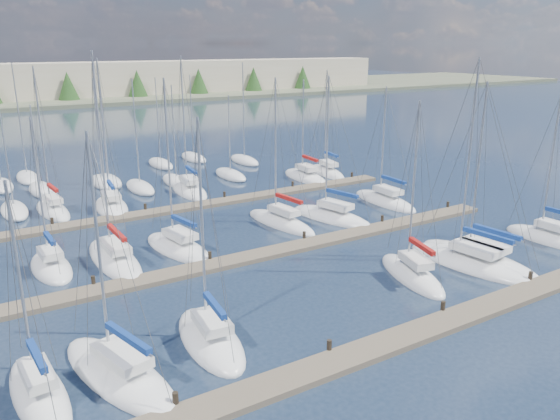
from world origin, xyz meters
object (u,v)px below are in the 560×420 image
sailboat_a (39,394)px  sailboat_i (115,259)px  sailboat_c (211,339)px  sailboat_f (478,259)px  sailboat_d (412,275)px  sailboat_e (469,263)px  sailboat_l (332,217)px  sailboat_r (327,172)px  sailboat_m (385,201)px  sailboat_g (547,238)px  sailboat_n (53,210)px  sailboat_p (189,190)px  sailboat_b (119,374)px  sailboat_h (51,267)px  sailboat_o (111,206)px  sailboat_j (178,248)px  sailboat_q (305,177)px  sailboat_k (281,222)px

sailboat_a → sailboat_i: bearing=59.3°
sailboat_c → sailboat_a: bearing=-171.8°
sailboat_f → sailboat_d: 6.02m
sailboat_e → sailboat_l: bearing=89.9°
sailboat_r → sailboat_i: (-29.02, -14.07, -0.00)m
sailboat_m → sailboat_g: sailboat_g is taller
sailboat_e → sailboat_n: bearing=120.6°
sailboat_d → sailboat_a: bearing=-162.4°
sailboat_p → sailboat_b: sailboat_p is taller
sailboat_a → sailboat_n: size_ratio=0.76×
sailboat_r → sailboat_h: bearing=-149.0°
sailboat_b → sailboat_n: bearing=71.4°
sailboat_o → sailboat_d: sailboat_o is taller
sailboat_l → sailboat_f: bearing=-91.3°
sailboat_o → sailboat_f: bearing=-48.4°
sailboat_r → sailboat_j: 28.22m
sailboat_j → sailboat_q: bearing=23.6°
sailboat_d → sailboat_n: size_ratio=0.89×
sailboat_m → sailboat_h: (-30.56, -0.42, 0.01)m
sailboat_r → sailboat_h: sailboat_r is taller
sailboat_j → sailboat_g: bearing=-37.3°
sailboat_k → sailboat_i: sailboat_i is taller
sailboat_h → sailboat_i: size_ratio=0.73×
sailboat_i → sailboat_a: bearing=-117.9°
sailboat_f → sailboat_g: (8.14, 0.01, 0.01)m
sailboat_f → sailboat_b: (-25.67, -0.68, -0.01)m
sailboat_l → sailboat_r: 17.36m
sailboat_r → sailboat_k: bearing=-128.9°
sailboat_m → sailboat_a: bearing=-153.7°
sailboat_q → sailboat_d: 28.18m
sailboat_q → sailboat_g: (4.60, -26.96, 0.01)m
sailboat_p → sailboat_n: sailboat_p is taller
sailboat_p → sailboat_a: size_ratio=1.39×
sailboat_a → sailboat_o: (10.47, 27.01, 0.01)m
sailboat_k → sailboat_f: sailboat_f is taller
sailboat_i → sailboat_c: (1.19, -13.54, -0.01)m
sailboat_r → sailboat_c: sailboat_r is taller
sailboat_p → sailboat_l: bearing=-58.5°
sailboat_a → sailboat_g: size_ratio=0.87×
sailboat_b → sailboat_j: bearing=44.6°
sailboat_h → sailboat_e: size_ratio=0.75×
sailboat_a → sailboat_e: sailboat_e is taller
sailboat_m → sailboat_j: (-21.79, -1.43, 0.01)m
sailboat_r → sailboat_c: bearing=-126.1°
sailboat_n → sailboat_b: bearing=-98.7°
sailboat_r → sailboat_d: size_ratio=1.04×
sailboat_q → sailboat_j: sailboat_j is taller
sailboat_k → sailboat_e: size_ratio=0.88×
sailboat_h → sailboat_r: bearing=20.1°
sailboat_p → sailboat_o: 8.80m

